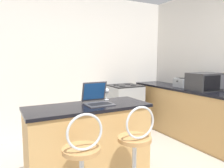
{
  "coord_description": "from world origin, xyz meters",
  "views": [
    {
      "loc": [
        -1.34,
        -1.63,
        1.43
      ],
      "look_at": [
        0.37,
        1.58,
        0.99
      ],
      "focal_mm": 35.0,
      "sensor_mm": 36.0,
      "label": 1
    }
  ],
  "objects_px": {
    "wine_glass_tall": "(107,91)",
    "bar_stool_far": "(135,156)",
    "toaster": "(181,83)",
    "stove_range": "(125,107)",
    "microwave": "(204,82)",
    "laptop": "(97,98)"
  },
  "relations": [
    {
      "from": "microwave",
      "to": "stove_range",
      "type": "relative_size",
      "value": 0.58
    },
    {
      "from": "stove_range",
      "to": "wine_glass_tall",
      "type": "relative_size",
      "value": 5.95
    },
    {
      "from": "laptop",
      "to": "toaster",
      "type": "height_order",
      "value": "laptop"
    },
    {
      "from": "toaster",
      "to": "stove_range",
      "type": "relative_size",
      "value": 0.28
    },
    {
      "from": "microwave",
      "to": "toaster",
      "type": "bearing_deg",
      "value": 94.95
    },
    {
      "from": "toaster",
      "to": "wine_glass_tall",
      "type": "relative_size",
      "value": 1.65
    },
    {
      "from": "toaster",
      "to": "stove_range",
      "type": "xyz_separation_m",
      "value": [
        -0.77,
        0.74,
        -0.53
      ]
    },
    {
      "from": "microwave",
      "to": "wine_glass_tall",
      "type": "relative_size",
      "value": 3.46
    },
    {
      "from": "wine_glass_tall",
      "to": "bar_stool_far",
      "type": "bearing_deg",
      "value": -94.26
    },
    {
      "from": "bar_stool_far",
      "to": "toaster",
      "type": "bearing_deg",
      "value": 33.18
    },
    {
      "from": "stove_range",
      "to": "laptop",
      "type": "bearing_deg",
      "value": -131.96
    },
    {
      "from": "bar_stool_far",
      "to": "wine_glass_tall",
      "type": "relative_size",
      "value": 6.46
    },
    {
      "from": "bar_stool_far",
      "to": "laptop",
      "type": "distance_m",
      "value": 0.79
    },
    {
      "from": "laptop",
      "to": "microwave",
      "type": "distance_m",
      "value": 2.01
    },
    {
      "from": "laptop",
      "to": "stove_range",
      "type": "xyz_separation_m",
      "value": [
        1.2,
        1.33,
        -0.51
      ]
    },
    {
      "from": "laptop",
      "to": "wine_glass_tall",
      "type": "xyz_separation_m",
      "value": [
        0.21,
        0.16,
        0.05
      ]
    },
    {
      "from": "bar_stool_far",
      "to": "stove_range",
      "type": "distance_m",
      "value": 2.19
    },
    {
      "from": "toaster",
      "to": "wine_glass_tall",
      "type": "xyz_separation_m",
      "value": [
        -1.76,
        -0.44,
        0.03
      ]
    },
    {
      "from": "bar_stool_far",
      "to": "stove_range",
      "type": "relative_size",
      "value": 1.09
    },
    {
      "from": "wine_glass_tall",
      "to": "laptop",
      "type": "bearing_deg",
      "value": -142.21
    },
    {
      "from": "bar_stool_far",
      "to": "laptop",
      "type": "relative_size",
      "value": 3.18
    },
    {
      "from": "stove_range",
      "to": "wine_glass_tall",
      "type": "xyz_separation_m",
      "value": [
        -0.99,
        -1.17,
        0.56
      ]
    }
  ]
}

